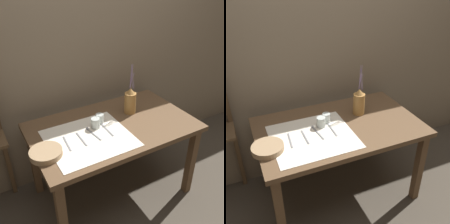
# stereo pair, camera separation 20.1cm
# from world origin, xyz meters

# --- Properties ---
(ground_plane) EXTENTS (12.00, 12.00, 0.00)m
(ground_plane) POSITION_xyz_m (0.00, 0.00, 0.00)
(ground_plane) COLOR #473F35
(stone_wall_back) EXTENTS (7.00, 0.06, 2.40)m
(stone_wall_back) POSITION_xyz_m (0.00, 0.51, 1.20)
(stone_wall_back) COLOR #7A6B56
(stone_wall_back) RESTS_ON ground_plane
(wooden_table) EXTENTS (1.29, 0.79, 0.72)m
(wooden_table) POSITION_xyz_m (0.00, 0.00, 0.63)
(wooden_table) COLOR brown
(wooden_table) RESTS_ON ground_plane
(linen_cloth) EXTENTS (0.60, 0.55, 0.00)m
(linen_cloth) POSITION_xyz_m (-0.24, -0.07, 0.72)
(linen_cloth) COLOR silver
(linen_cloth) RESTS_ON wooden_table
(pitcher_with_flowers) EXTENTS (0.10, 0.10, 0.43)m
(pitcher_with_flowers) POSITION_xyz_m (0.23, 0.10, 0.82)
(pitcher_with_flowers) COLOR olive
(pitcher_with_flowers) RESTS_ON wooden_table
(wooden_bowl) EXTENTS (0.22, 0.22, 0.04)m
(wooden_bowl) POSITION_xyz_m (-0.57, -0.11, 0.74)
(wooden_bowl) COLOR #9E7F5B
(wooden_bowl) RESTS_ON wooden_table
(glass_tumbler_near) EXTENTS (0.07, 0.07, 0.08)m
(glass_tumbler_near) POSITION_xyz_m (-0.14, 0.03, 0.76)
(glass_tumbler_near) COLOR #B7C1BC
(glass_tumbler_near) RESTS_ON wooden_table
(glass_tumbler_far) EXTENTS (0.06, 0.06, 0.08)m
(glass_tumbler_far) POSITION_xyz_m (-0.08, 0.08, 0.76)
(glass_tumbler_far) COLOR #B7C1BC
(glass_tumbler_far) RESTS_ON wooden_table
(fork_inner) EXTENTS (0.03, 0.18, 0.00)m
(fork_inner) POSITION_xyz_m (-0.41, -0.06, 0.72)
(fork_inner) COLOR gray
(fork_inner) RESTS_ON wooden_table
(fork_outer) EXTENTS (0.01, 0.18, 0.00)m
(fork_outer) POSITION_xyz_m (-0.30, -0.06, 0.72)
(fork_outer) COLOR gray
(fork_outer) RESTS_ON wooden_table
(spoon_inner) EXTENTS (0.04, 0.20, 0.02)m
(spoon_inner) POSITION_xyz_m (-0.20, 0.01, 0.72)
(spoon_inner) COLOR gray
(spoon_inner) RESTS_ON wooden_table
(knife_center) EXTENTS (0.01, 0.18, 0.00)m
(knife_center) POSITION_xyz_m (-0.08, -0.05, 0.72)
(knife_center) COLOR gray
(knife_center) RESTS_ON wooden_table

